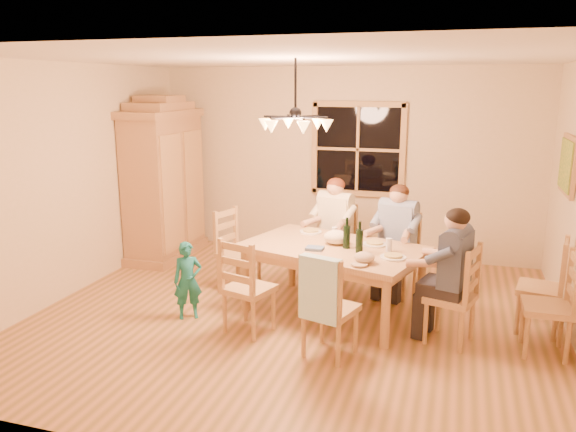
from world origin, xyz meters
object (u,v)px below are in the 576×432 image
(armoire, at_px, (164,184))
(chair_near_left, at_px, (249,303))
(child, at_px, (188,280))
(chair_far_right, at_px, (395,270))
(adult_woman, at_px, (335,217))
(wine_bottle_a, at_px, (347,233))
(chair_spare_front, at_px, (545,323))
(adult_plaid_man, at_px, (397,226))
(wine_bottle_b, at_px, (360,237))
(chair_far_left, at_px, (334,259))
(adult_slate_man, at_px, (453,259))
(chandelier, at_px, (295,122))
(chair_end_left, at_px, (239,266))
(chair_near_right, at_px, (330,324))
(dining_table, at_px, (333,255))
(chair_spare_back, at_px, (538,303))
(chair_end_right, at_px, (450,312))

(armoire, distance_m, chair_near_left, 3.04)
(child, bearing_deg, chair_far_right, 1.31)
(adult_woman, xyz_separation_m, wine_bottle_a, (0.35, -1.01, 0.08))
(chair_far_right, relative_size, wine_bottle_a, 3.00)
(wine_bottle_a, height_order, chair_spare_front, wine_bottle_a)
(adult_plaid_man, height_order, wine_bottle_b, adult_plaid_man)
(chair_far_left, height_order, chair_near_left, same)
(adult_slate_man, xyz_separation_m, wine_bottle_b, (-0.94, 0.22, 0.08))
(chandelier, height_order, adult_woman, chandelier)
(chair_end_left, bearing_deg, chair_near_right, 63.43)
(chair_spare_front, bearing_deg, wine_bottle_a, 80.17)
(armoire, distance_m, dining_table, 3.12)
(chandelier, distance_m, chair_end_left, 2.07)
(wine_bottle_b, distance_m, chair_spare_back, 1.91)
(chair_end_right, bearing_deg, child, 111.14)
(adult_slate_man, bearing_deg, wine_bottle_b, 93.14)
(chandelier, xyz_separation_m, child, (-1.08, -0.36, -1.66))
(chair_spare_front, bearing_deg, chair_far_right, 53.31)
(dining_table, height_order, chair_spare_back, chair_spare_back)
(chair_far_left, relative_size, adult_slate_man, 1.13)
(chair_end_right, bearing_deg, chair_near_left, 116.57)
(adult_slate_man, bearing_deg, chair_end_right, 113.50)
(chair_end_left, bearing_deg, chair_far_left, 136.74)
(chair_far_left, height_order, chair_end_left, same)
(chair_near_left, relative_size, chair_spare_front, 1.00)
(chair_near_right, height_order, wine_bottle_a, wine_bottle_a)
(chair_end_left, distance_m, adult_slate_man, 2.65)
(chair_near_left, bearing_deg, chair_far_right, 64.80)
(adult_slate_man, bearing_deg, chair_spare_back, -42.84)
(wine_bottle_a, bearing_deg, adult_plaid_man, 60.22)
(dining_table, bearing_deg, chair_near_left, -134.27)
(chair_near_right, bearing_deg, adult_woman, 117.90)
(chair_end_right, xyz_separation_m, wine_bottle_a, (-1.09, 0.33, 0.62))
(dining_table, bearing_deg, chair_end_left, 163.63)
(chair_end_right, bearing_deg, chair_spare_back, -42.84)
(chair_far_left, xyz_separation_m, wine_bottle_a, (0.35, -1.01, 0.62))
(chair_far_right, height_order, wine_bottle_a, wine_bottle_a)
(chair_near_right, distance_m, chair_end_right, 1.21)
(chair_end_left, bearing_deg, chandelier, 72.47)
(dining_table, bearing_deg, wine_bottle_b, -25.29)
(armoire, bearing_deg, chair_spare_front, -19.57)
(chandelier, relative_size, adult_woman, 0.88)
(chair_near_right, bearing_deg, chair_end_right, 46.74)
(adult_woman, xyz_separation_m, wine_bottle_b, (0.51, -1.12, 0.08))
(chair_near_left, relative_size, adult_plaid_man, 1.13)
(adult_woman, bearing_deg, adult_plaid_man, 180.00)
(adult_plaid_man, distance_m, child, 2.47)
(chair_spare_back, bearing_deg, wine_bottle_a, 106.26)
(adult_plaid_man, xyz_separation_m, child, (-2.03, -1.33, -0.42))
(chair_end_right, distance_m, adult_plaid_man, 1.39)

